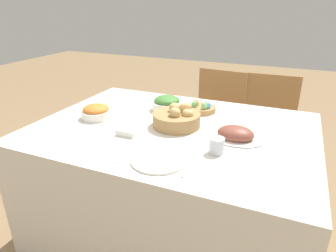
# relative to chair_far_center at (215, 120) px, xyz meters

# --- Properties ---
(ground_plane) EXTENTS (12.00, 12.00, 0.00)m
(ground_plane) POSITION_rel_chair_far_center_xyz_m (-0.02, -0.90, -0.49)
(ground_plane) COLOR #937551
(dining_table) EXTENTS (1.59, 1.17, 0.77)m
(dining_table) POSITION_rel_chair_far_center_xyz_m (-0.02, -0.90, -0.11)
(dining_table) COLOR white
(dining_table) RESTS_ON ground
(chair_far_center) EXTENTS (0.46, 0.46, 0.91)m
(chair_far_center) POSITION_rel_chair_far_center_xyz_m (0.00, 0.00, 0.00)
(chair_far_center) COLOR olive
(chair_far_center) RESTS_ON ground
(chair_far_right) EXTENTS (0.43, 0.43, 0.91)m
(chair_far_right) POSITION_rel_chair_far_center_xyz_m (0.44, 0.00, 0.00)
(chair_far_right) COLOR olive
(chair_far_right) RESTS_ON ground
(bread_basket) EXTENTS (0.28, 0.28, 0.14)m
(bread_basket) POSITION_rel_chair_far_center_xyz_m (-0.01, -0.88, 0.33)
(bread_basket) COLOR #AD8451
(bread_basket) RESTS_ON dining_table
(egg_basket) EXTENTS (0.19, 0.19, 0.08)m
(egg_basket) POSITION_rel_chair_far_center_xyz_m (0.05, -0.58, 0.30)
(egg_basket) COLOR #AD8451
(egg_basket) RESTS_ON dining_table
(ham_platter) EXTENTS (0.30, 0.21, 0.08)m
(ham_platter) POSITION_rel_chair_far_center_xyz_m (0.34, -0.92, 0.30)
(ham_platter) COLOR white
(ham_platter) RESTS_ON dining_table
(green_salad_bowl) EXTENTS (0.20, 0.20, 0.10)m
(green_salad_bowl) POSITION_rel_chair_far_center_xyz_m (-0.17, -0.65, 0.32)
(green_salad_bowl) COLOR white
(green_salad_bowl) RESTS_ON dining_table
(carrot_bowl) EXTENTS (0.19, 0.19, 0.09)m
(carrot_bowl) POSITION_rel_chair_far_center_xyz_m (-0.52, -0.96, 0.32)
(carrot_bowl) COLOR white
(carrot_bowl) RESTS_ON dining_table
(dinner_plate) EXTENTS (0.26, 0.26, 0.01)m
(dinner_plate) POSITION_rel_chair_far_center_xyz_m (0.07, -1.29, 0.28)
(dinner_plate) COLOR white
(dinner_plate) RESTS_ON dining_table
(fork) EXTENTS (0.02, 0.19, 0.00)m
(fork) POSITION_rel_chair_far_center_xyz_m (-0.09, -1.29, 0.28)
(fork) COLOR silver
(fork) RESTS_ON dining_table
(knife) EXTENTS (0.02, 0.19, 0.00)m
(knife) POSITION_rel_chair_far_center_xyz_m (0.22, -1.29, 0.28)
(knife) COLOR silver
(knife) RESTS_ON dining_table
(spoon) EXTENTS (0.02, 0.19, 0.00)m
(spoon) POSITION_rel_chair_far_center_xyz_m (0.25, -1.29, 0.28)
(spoon) COLOR silver
(spoon) RESTS_ON dining_table
(drinking_cup) EXTENTS (0.07, 0.07, 0.08)m
(drinking_cup) POSITION_rel_chair_far_center_xyz_m (0.29, -1.11, 0.32)
(drinking_cup) COLOR silver
(drinking_cup) RESTS_ON dining_table
(butter_dish) EXTENTS (0.11, 0.07, 0.03)m
(butter_dish) POSITION_rel_chair_far_center_xyz_m (-0.21, -1.10, 0.29)
(butter_dish) COLOR white
(butter_dish) RESTS_ON dining_table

